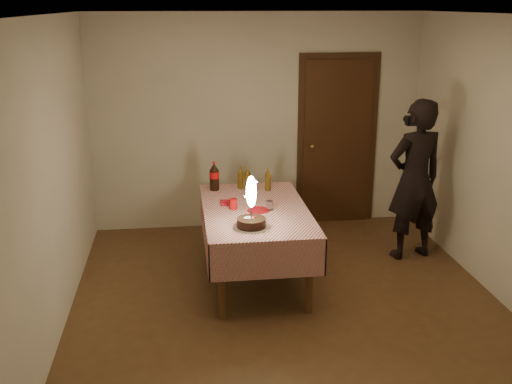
# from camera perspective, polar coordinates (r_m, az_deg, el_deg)

# --- Properties ---
(ground) EXTENTS (4.00, 4.50, 0.01)m
(ground) POSITION_cam_1_polar(r_m,az_deg,el_deg) (5.64, 3.15, -10.94)
(ground) COLOR brown
(ground) RESTS_ON ground
(room_shell) EXTENTS (4.04, 4.54, 2.62)m
(room_shell) POSITION_cam_1_polar(r_m,az_deg,el_deg) (5.14, 3.68, 5.92)
(room_shell) COLOR beige
(room_shell) RESTS_ON ground
(dining_table) EXTENTS (1.02, 1.72, 0.77)m
(dining_table) POSITION_cam_1_polar(r_m,az_deg,el_deg) (5.90, -0.06, -2.51)
(dining_table) COLOR brown
(dining_table) RESTS_ON ground
(birthday_cake) EXTENTS (0.33, 0.33, 0.48)m
(birthday_cake) POSITION_cam_1_polar(r_m,az_deg,el_deg) (5.34, -0.45, -2.12)
(birthday_cake) COLOR white
(birthday_cake) RESTS_ON dining_table
(red_plate) EXTENTS (0.22, 0.22, 0.01)m
(red_plate) POSITION_cam_1_polar(r_m,az_deg,el_deg) (5.80, 0.23, -1.74)
(red_plate) COLOR red
(red_plate) RESTS_ON dining_table
(red_cup) EXTENTS (0.08, 0.08, 0.10)m
(red_cup) POSITION_cam_1_polar(r_m,az_deg,el_deg) (5.85, -2.19, -1.14)
(red_cup) COLOR #B40C0F
(red_cup) RESTS_ON dining_table
(clear_cup) EXTENTS (0.07, 0.07, 0.09)m
(clear_cup) POSITION_cam_1_polar(r_m,az_deg,el_deg) (5.82, 1.31, -1.28)
(clear_cup) COLOR silver
(clear_cup) RESTS_ON dining_table
(napkin_stack) EXTENTS (0.15, 0.15, 0.02)m
(napkin_stack) POSITION_cam_1_polar(r_m,az_deg,el_deg) (6.01, -2.68, -1.02)
(napkin_stack) COLOR red
(napkin_stack) RESTS_ON dining_table
(cola_bottle) EXTENTS (0.10, 0.10, 0.32)m
(cola_bottle) POSITION_cam_1_polar(r_m,az_deg,el_deg) (6.41, -3.99, 1.50)
(cola_bottle) COLOR black
(cola_bottle) RESTS_ON dining_table
(amber_bottle_left) EXTENTS (0.06, 0.06, 0.25)m
(amber_bottle_left) POSITION_cam_1_polar(r_m,az_deg,el_deg) (6.47, -1.48, 1.35)
(amber_bottle_left) COLOR #513A0E
(amber_bottle_left) RESTS_ON dining_table
(amber_bottle_right) EXTENTS (0.06, 0.06, 0.25)m
(amber_bottle_right) POSITION_cam_1_polar(r_m,az_deg,el_deg) (6.39, 1.14, 1.17)
(amber_bottle_right) COLOR #513A0E
(amber_bottle_right) RESTS_ON dining_table
(amber_bottle_mid) EXTENTS (0.06, 0.06, 0.25)m
(amber_bottle_mid) POSITION_cam_1_polar(r_m,az_deg,el_deg) (6.43, -0.81, 1.26)
(amber_bottle_mid) COLOR #513A0E
(amber_bottle_mid) RESTS_ON dining_table
(photographer) EXTENTS (0.71, 0.55, 1.75)m
(photographer) POSITION_cam_1_polar(r_m,az_deg,el_deg) (6.63, 14.88, 1.12)
(photographer) COLOR black
(photographer) RESTS_ON ground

